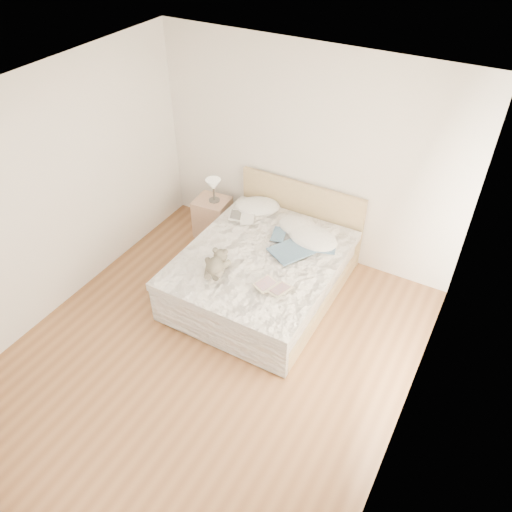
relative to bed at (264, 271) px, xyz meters
name	(u,v)px	position (x,y,z in m)	size (l,w,h in m)	color
floor	(211,355)	(0.00, -1.19, -0.31)	(4.00, 4.50, 0.00)	brown
ceiling	(190,118)	(0.00, -1.19, 2.39)	(4.00, 4.50, 0.00)	white
wall_back	(307,156)	(0.00, 1.06, 1.04)	(4.00, 0.02, 2.70)	white
wall_left	(47,200)	(-2.00, -1.19, 1.04)	(0.02, 4.50, 2.70)	white
wall_right	(421,340)	(2.00, -1.19, 1.04)	(0.02, 4.50, 2.70)	white
window	(433,306)	(1.99, -0.89, 1.14)	(0.02, 1.30, 1.10)	white
bed	(264,271)	(0.00, 0.00, 0.00)	(1.72, 2.14, 1.00)	tan
nightstand	(213,217)	(-1.18, 0.67, -0.03)	(0.45, 0.40, 0.56)	tan
table_lamp	(213,186)	(-1.14, 0.68, 0.49)	(0.27, 0.27, 0.32)	#4B4640
pillow_left	(257,206)	(-0.51, 0.74, 0.33)	(0.59, 0.41, 0.18)	white
pillow_middle	(299,227)	(0.16, 0.59, 0.33)	(0.56, 0.39, 0.17)	white
pillow_right	(313,238)	(0.40, 0.47, 0.33)	(0.64, 0.45, 0.19)	white
blouse	(294,249)	(0.30, 0.17, 0.32)	(0.58, 0.62, 0.02)	#33506B
photo_book	(242,218)	(-0.56, 0.43, 0.32)	(0.35, 0.24, 0.03)	white
childrens_book	(273,287)	(0.39, -0.52, 0.32)	(0.36, 0.24, 0.02)	beige
teddy_bear	(215,271)	(-0.28, -0.62, 0.34)	(0.26, 0.37, 0.19)	#575144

